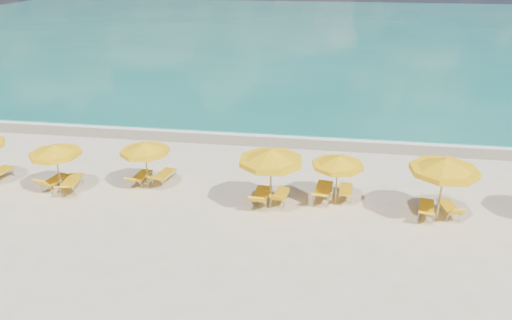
# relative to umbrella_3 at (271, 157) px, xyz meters

# --- Properties ---
(ground_plane) EXTENTS (120.00, 120.00, 0.00)m
(ground_plane) POSITION_rel_umbrella_3_xyz_m (-0.88, 0.46, -2.19)
(ground_plane) COLOR beige
(ocean) EXTENTS (120.00, 80.00, 0.30)m
(ocean) POSITION_rel_umbrella_3_xyz_m (-0.88, 48.46, -2.19)
(ocean) COLOR #136C5D
(ocean) RESTS_ON ground
(wet_sand_band) EXTENTS (120.00, 2.60, 0.01)m
(wet_sand_band) POSITION_rel_umbrella_3_xyz_m (-0.88, 7.86, -2.19)
(wet_sand_band) COLOR tan
(wet_sand_band) RESTS_ON ground
(foam_line) EXTENTS (120.00, 1.20, 0.03)m
(foam_line) POSITION_rel_umbrella_3_xyz_m (-0.88, 8.66, -2.19)
(foam_line) COLOR white
(foam_line) RESTS_ON ground
(whitecap_near) EXTENTS (14.00, 0.36, 0.05)m
(whitecap_near) POSITION_rel_umbrella_3_xyz_m (-6.88, 17.46, -2.19)
(whitecap_near) COLOR white
(whitecap_near) RESTS_ON ground
(whitecap_far) EXTENTS (18.00, 0.30, 0.05)m
(whitecap_far) POSITION_rel_umbrella_3_xyz_m (7.12, 24.46, -2.19)
(whitecap_far) COLOR white
(whitecap_far) RESTS_ON ground
(umbrella_1) EXTENTS (2.70, 2.70, 2.16)m
(umbrella_1) POSITION_rel_umbrella_3_xyz_m (-9.02, 0.15, -0.35)
(umbrella_1) COLOR tan
(umbrella_1) RESTS_ON ground
(umbrella_2) EXTENTS (2.65, 2.65, 2.12)m
(umbrella_2) POSITION_rel_umbrella_3_xyz_m (-5.47, 1.04, -0.38)
(umbrella_2) COLOR tan
(umbrella_2) RESTS_ON ground
(umbrella_3) EXTENTS (3.21, 3.21, 2.57)m
(umbrella_3) POSITION_rel_umbrella_3_xyz_m (0.00, 0.00, 0.00)
(umbrella_3) COLOR tan
(umbrella_3) RESTS_ON ground
(umbrella_4) EXTENTS (2.47, 2.47, 2.10)m
(umbrella_4) POSITION_rel_umbrella_3_xyz_m (2.55, 0.86, -0.40)
(umbrella_4) COLOR tan
(umbrella_4) RESTS_ON ground
(umbrella_5) EXTENTS (3.18, 3.18, 2.58)m
(umbrella_5) POSITION_rel_umbrella_3_xyz_m (6.39, 0.09, 0.00)
(umbrella_5) COLOR tan
(umbrella_5) RESTS_ON ground
(lounger_1_left) EXTENTS (0.79, 1.69, 0.81)m
(lounger_1_left) POSITION_rel_umbrella_3_xyz_m (-9.44, 0.38, -1.98)
(lounger_1_left) COLOR #A5A8AD
(lounger_1_left) RESTS_ON ground
(lounger_1_right) EXTENTS (0.97, 2.03, 0.74)m
(lounger_1_right) POSITION_rel_umbrella_3_xyz_m (-8.62, 0.32, -1.96)
(lounger_1_right) COLOR #A5A8AD
(lounger_1_right) RESTS_ON ground
(lounger_2_left) EXTENTS (0.71, 1.70, 0.69)m
(lounger_2_left) POSITION_rel_umbrella_3_xyz_m (-5.92, 1.41, -1.99)
(lounger_2_left) COLOR #A5A8AD
(lounger_2_left) RESTS_ON ground
(lounger_2_right) EXTENTS (0.88, 1.84, 0.76)m
(lounger_2_right) POSITION_rel_umbrella_3_xyz_m (-4.95, 1.63, -1.98)
(lounger_2_right) COLOR #A5A8AD
(lounger_2_right) RESTS_ON ground
(lounger_3_left) EXTENTS (0.73, 1.93, 0.85)m
(lounger_3_left) POSITION_rel_umbrella_3_xyz_m (-0.41, 0.32, -1.96)
(lounger_3_left) COLOR #A5A8AD
(lounger_3_left) RESTS_ON ground
(lounger_3_right) EXTENTS (0.73, 1.66, 0.76)m
(lounger_3_right) POSITION_rel_umbrella_3_xyz_m (0.35, 0.57, -1.99)
(lounger_3_right) COLOR #A5A8AD
(lounger_3_right) RESTS_ON ground
(lounger_4_left) EXTENTS (0.88, 2.09, 0.79)m
(lounger_4_left) POSITION_rel_umbrella_3_xyz_m (2.03, 1.16, -1.95)
(lounger_4_left) COLOR #A5A8AD
(lounger_4_left) RESTS_ON ground
(lounger_4_right) EXTENTS (0.60, 1.68, 0.62)m
(lounger_4_right) POSITION_rel_umbrella_3_xyz_m (2.97, 1.40, -2.00)
(lounger_4_right) COLOR #A5A8AD
(lounger_4_right) RESTS_ON ground
(lounger_5_left) EXTENTS (0.86, 1.85, 0.70)m
(lounger_5_left) POSITION_rel_umbrella_3_xyz_m (6.01, 0.29, -1.98)
(lounger_5_left) COLOR #A5A8AD
(lounger_5_left) RESTS_ON ground
(lounger_5_right) EXTENTS (0.78, 1.66, 0.77)m
(lounger_5_right) POSITION_rel_umbrella_3_xyz_m (6.90, 0.47, -1.99)
(lounger_5_right) COLOR #A5A8AD
(lounger_5_right) RESTS_ON ground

